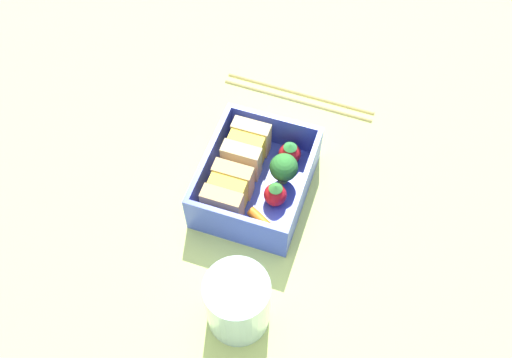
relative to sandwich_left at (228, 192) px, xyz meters
The scene contains 11 objects.
ground_plane 6.11cm from the sandwich_left, 35.52° to the right, with size 120.00×120.00×2.00cm, color #BED173.
bento_tray 5.04cm from the sandwich_left, 35.52° to the right, with size 15.06×12.32×1.20cm, color blue.
bento_rim 4.07cm from the sandwich_left, 35.52° to the right, with size 15.06×12.32×4.82cm.
sandwich_left is the anchor object (origin of this frame).
sandwich_center_left 6.63cm from the sandwich_left, ahead, with size 5.58×4.73×4.72cm.
carrot_stick_far_left 5.80cm from the sandwich_left, 108.52° to the right, with size 1.18×1.18×5.10cm, color orange.
strawberry_left 5.66cm from the sandwich_left, 68.74° to the right, with size 2.78×2.78×3.38cm.
broccoli_floret 7.33cm from the sandwich_left, 46.09° to the right, with size 3.44×3.44×4.60cm.
strawberry_far_left 9.74cm from the sandwich_left, 31.94° to the right, with size 2.81×2.81×3.41cm.
chopstick_pair 20.15cm from the sandwich_left, ahead, with size 2.52×21.19×0.70cm.
drinking_glass 13.79cm from the sandwich_left, 155.58° to the right, with size 6.76×6.76×8.41cm, color silver.
Camera 1 is at (-35.03, -11.77, 60.49)cm, focal length 40.00 mm.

